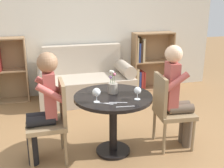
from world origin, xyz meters
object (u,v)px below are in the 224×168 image
at_px(bookshelf_right, 147,62).
at_px(wine_glass_right, 138,91).
at_px(couch, 85,82).
at_px(flower_vase, 113,86).
at_px(chair_right, 169,108).
at_px(chair_left, 53,118).
at_px(wine_glass_left, 96,93).
at_px(person_left, 43,104).
at_px(person_right, 177,95).

relative_size(bookshelf_right, wine_glass_right, 7.94).
height_order(couch, flower_vase, flower_vase).
bearing_deg(flower_vase, couch, 90.60).
distance_m(chair_right, wine_glass_right, 0.56).
relative_size(chair_left, chair_right, 1.00).
bearing_deg(wine_glass_left, person_left, 161.57).
bearing_deg(person_right, wine_glass_left, 100.27).
relative_size(bookshelf_right, person_right, 0.89).
height_order(bookshelf_right, person_right, person_right).
xyz_separation_m(person_left, wine_glass_left, (0.54, -0.18, 0.14)).
bearing_deg(chair_left, couch, 158.69).
bearing_deg(chair_left, bookshelf_right, 136.15).
xyz_separation_m(person_right, wine_glass_left, (-0.98, -0.09, 0.15)).
xyz_separation_m(chair_right, flower_vase, (-0.65, 0.12, 0.29)).
bearing_deg(flower_vase, wine_glass_left, -136.35).
bearing_deg(chair_left, person_right, 85.77).
relative_size(couch, chair_right, 1.78).
relative_size(chair_right, flower_vase, 3.32).
distance_m(couch, chair_left, 1.91).
relative_size(person_right, wine_glass_left, 8.13).
height_order(couch, person_right, person_right).
relative_size(bookshelf_right, chair_left, 1.22).
xyz_separation_m(wine_glass_left, flower_vase, (0.24, 0.23, -0.03)).
distance_m(bookshelf_right, person_left, 2.88).
relative_size(couch, wine_glass_left, 10.50).
bearing_deg(person_right, wine_glass_right, 108.33).
distance_m(wine_glass_left, flower_vase, 0.33).
relative_size(chair_left, person_right, 0.72).
height_order(person_left, wine_glass_right, person_left).
xyz_separation_m(chair_left, person_right, (1.43, -0.09, 0.16)).
bearing_deg(person_left, chair_left, 90.47).
xyz_separation_m(bookshelf_right, person_right, (-0.50, -2.14, 0.13)).
bearing_deg(flower_vase, wine_glass_right, -52.67).
distance_m(person_left, flower_vase, 0.79).
distance_m(chair_left, chair_right, 1.34).
distance_m(chair_left, flower_vase, 0.75).
xyz_separation_m(person_left, wine_glass_right, (0.98, -0.22, 0.13)).
bearing_deg(couch, chair_right, -70.14).
relative_size(couch, bookshelf_right, 1.46).
distance_m(wine_glass_right, flower_vase, 0.33).
height_order(bookshelf_right, flower_vase, bookshelf_right).
bearing_deg(wine_glass_left, chair_right, 6.76).
distance_m(chair_right, flower_vase, 0.72).
xyz_separation_m(chair_right, wine_glass_right, (-0.45, -0.14, 0.30)).
bearing_deg(wine_glass_right, flower_vase, 127.33).
relative_size(person_right, wine_glass_right, 8.97).
height_order(person_right, flower_vase, person_right).
bearing_deg(wine_glass_left, couch, 83.66).
xyz_separation_m(couch, wine_glass_right, (0.22, -2.00, 0.49)).
bearing_deg(chair_left, flower_vase, 92.97).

